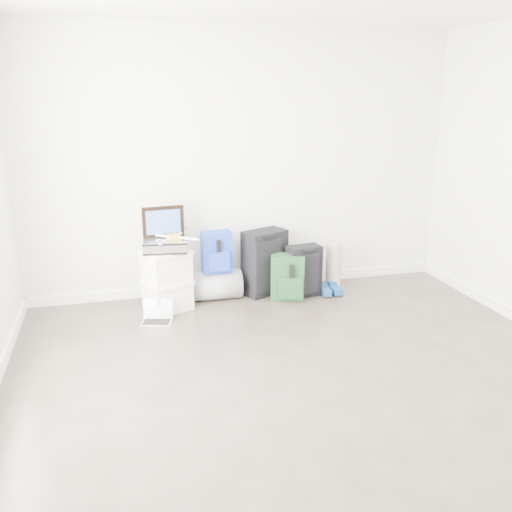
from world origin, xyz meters
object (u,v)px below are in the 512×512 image
object	(u,v)px
laptop	(157,317)
carry_on	(304,271)
large_suitcase	(265,263)
boxes_stack	(167,280)
duffel_bag	(217,285)
briefcase	(165,245)

from	to	relation	value
laptop	carry_on	bearing A→B (deg)	27.31
large_suitcase	carry_on	bearing A→B (deg)	-45.31
boxes_stack	large_suitcase	world-z (taller)	large_suitcase
boxes_stack	duffel_bag	world-z (taller)	boxes_stack
duffel_bag	large_suitcase	world-z (taller)	large_suitcase
large_suitcase	duffel_bag	bearing A→B (deg)	160.23
briefcase	carry_on	size ratio (longest dim) A/B	0.75
briefcase	laptop	distance (m)	0.68
briefcase	carry_on	distance (m)	1.48
boxes_stack	briefcase	xyz separation A→B (m)	(-0.00, 0.00, 0.36)
briefcase	boxes_stack	bearing A→B (deg)	7.48
laptop	boxes_stack	bearing A→B (deg)	80.57
boxes_stack	carry_on	size ratio (longest dim) A/B	1.12
briefcase	carry_on	world-z (taller)	briefcase
duffel_bag	carry_on	size ratio (longest dim) A/B	0.92
large_suitcase	briefcase	bearing A→B (deg)	167.74
large_suitcase	carry_on	size ratio (longest dim) A/B	1.27
duffel_bag	laptop	distance (m)	0.80
boxes_stack	large_suitcase	xyz separation A→B (m)	(1.04, 0.18, 0.04)
briefcase	large_suitcase	world-z (taller)	briefcase
boxes_stack	carry_on	distance (m)	1.42
duffel_bag	laptop	xyz separation A→B (m)	(-0.66, -0.44, -0.11)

